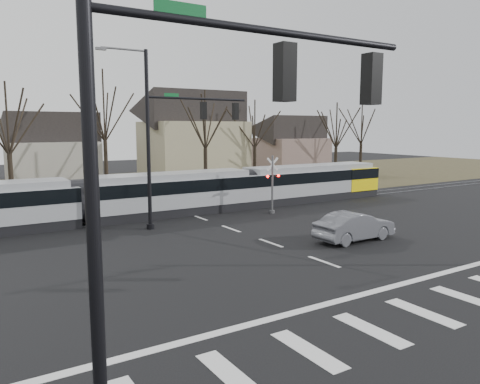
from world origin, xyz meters
TOP-DOWN VIEW (x-y plane):
  - ground at (0.00, 0.00)m, footprint 140.00×140.00m
  - grass_verge at (0.00, 32.00)m, footprint 140.00×28.00m
  - crosswalk at (0.00, -4.00)m, footprint 27.00×2.60m
  - stop_line at (0.00, -1.80)m, footprint 28.00×0.35m
  - lane_dashes at (0.00, 16.00)m, footprint 0.18×30.00m
  - rail_pair at (0.00, 15.80)m, footprint 90.00×1.52m
  - tram at (-1.18, 16.00)m, footprint 37.67×2.80m
  - sedan at (4.04, 4.13)m, footprint 1.81×4.68m
  - signal_pole_near_left at (-10.41, -6.00)m, footprint 9.28×0.44m
  - signal_pole_far at (-2.41, 12.50)m, footprint 9.28×0.44m
  - rail_crossing_signal at (5.00, 12.79)m, footprint 1.08×0.36m
  - tree_row at (2.00, 26.00)m, footprint 59.20×7.20m
  - house_b at (-5.00, 36.00)m, footprint 8.64×7.56m
  - house_c at (9.00, 33.00)m, footprint 10.80×8.64m
  - house_d at (24.00, 35.00)m, footprint 8.64×7.56m

SIDE VIEW (x-z plane):
  - ground at x=0.00m, z-range 0.00..0.00m
  - grass_verge at x=0.00m, z-range 0.00..0.01m
  - crosswalk at x=0.00m, z-range 0.00..0.01m
  - stop_line at x=0.00m, z-range 0.00..0.01m
  - lane_dashes at x=0.00m, z-range 0.00..0.01m
  - rail_pair at x=0.00m, z-range 0.00..0.06m
  - sedan at x=4.04m, z-range 0.00..1.52m
  - tram at x=-1.18m, z-range 0.13..2.98m
  - rail_crossing_signal at x=5.00m, z-range -0.11..3.89m
  - house_b at x=-5.00m, z-range 0.14..7.79m
  - house_d at x=24.00m, z-range 0.14..7.79m
  - tree_row at x=2.00m, z-range 0.00..10.00m
  - house_c at x=9.00m, z-range 0.18..10.28m
  - signal_pole_near_left at x=-10.41m, z-range 0.60..10.80m
  - signal_pole_far at x=-2.41m, z-range 0.60..10.80m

